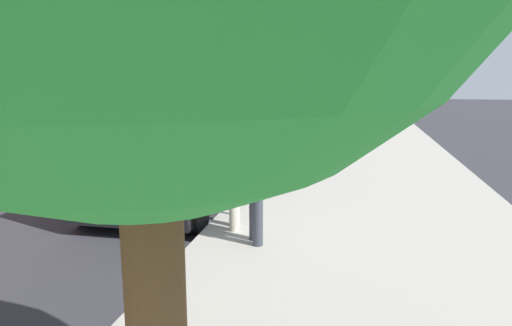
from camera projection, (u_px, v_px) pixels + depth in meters
ground_plane at (176, 208)px, 8.46m from camera, size 80.00×80.00×0.00m
sidewalk_slab at (370, 216)px, 7.74m from camera, size 5.00×32.00×0.15m
parking_meter_near at (238, 154)px, 7.35m from camera, size 0.14×0.18×1.52m
pedestrian_in_green at (234, 167)px, 6.74m from camera, size 0.34×0.36×1.66m
pedestrian_in_gray at (256, 176)px, 6.16m from camera, size 0.34×0.34×1.66m
parked_van at (184, 140)px, 9.12m from camera, size 2.16×5.22×2.15m
parked_sedan_ahead at (254, 123)px, 16.03m from camera, size 1.94×4.40×1.65m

